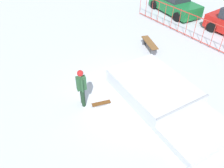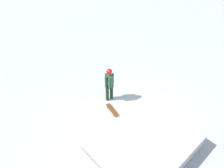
{
  "view_description": "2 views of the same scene",
  "coord_description": "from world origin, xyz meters",
  "px_view_note": "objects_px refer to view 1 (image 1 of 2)",
  "views": [
    {
      "loc": [
        5.86,
        -5.07,
        6.77
      ],
      "look_at": [
        -0.03,
        -0.74,
        0.9
      ],
      "focal_mm": 37.1,
      "sensor_mm": 36.0,
      "label": 1
    },
    {
      "loc": [
        4.54,
        2.86,
        6.96
      ],
      "look_at": [
        -0.57,
        -1.7,
        1.0
      ],
      "focal_mm": 33.8,
      "sensor_mm": 36.0,
      "label": 2
    }
  ],
  "objects_px": {
    "skater": "(81,85)",
    "parked_car_green": "(174,3)",
    "skate_ramp": "(160,94)",
    "skateboard": "(101,103)",
    "park_bench": "(149,44)"
  },
  "relations": [
    {
      "from": "skateboard",
      "to": "park_bench",
      "type": "bearing_deg",
      "value": 42.37
    },
    {
      "from": "skate_ramp",
      "to": "skateboard",
      "type": "bearing_deg",
      "value": -113.45
    },
    {
      "from": "skate_ramp",
      "to": "park_bench",
      "type": "relative_size",
      "value": 3.45
    },
    {
      "from": "skateboard",
      "to": "park_bench",
      "type": "distance_m",
      "value": 5.23
    },
    {
      "from": "skate_ramp",
      "to": "park_bench",
      "type": "height_order",
      "value": "skate_ramp"
    },
    {
      "from": "skater",
      "to": "parked_car_green",
      "type": "distance_m",
      "value": 11.65
    },
    {
      "from": "park_bench",
      "to": "skate_ramp",
      "type": "bearing_deg",
      "value": -37.65
    },
    {
      "from": "skate_ramp",
      "to": "park_bench",
      "type": "bearing_deg",
      "value": 148.29
    },
    {
      "from": "skate_ramp",
      "to": "parked_car_green",
      "type": "distance_m",
      "value": 10.16
    },
    {
      "from": "skater",
      "to": "parked_car_green",
      "type": "xyz_separation_m",
      "value": [
        -4.65,
        10.68,
        -0.28
      ]
    },
    {
      "from": "skate_ramp",
      "to": "skater",
      "type": "height_order",
      "value": "skater"
    },
    {
      "from": "skate_ramp",
      "to": "skater",
      "type": "bearing_deg",
      "value": -115.74
    },
    {
      "from": "skateboard",
      "to": "parked_car_green",
      "type": "relative_size",
      "value": 0.19
    },
    {
      "from": "skateboard",
      "to": "parked_car_green",
      "type": "bearing_deg",
      "value": 45.08
    },
    {
      "from": "skate_ramp",
      "to": "skateboard",
      "type": "relative_size",
      "value": 6.86
    }
  ]
}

